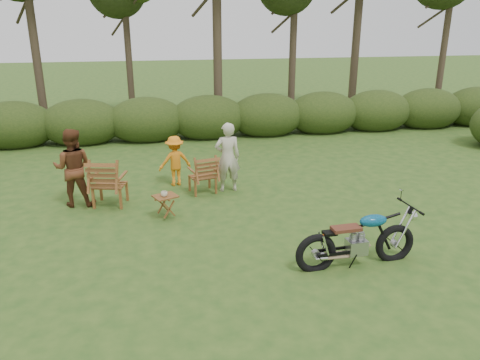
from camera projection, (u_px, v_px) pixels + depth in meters
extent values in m
plane|color=#264717|center=(286.00, 272.00, 7.28)|extent=(80.00, 80.00, 0.00)
cylinder|color=#3A2F1F|center=(32.00, 23.00, 15.37)|extent=(0.28, 0.28, 7.20)
cylinder|color=#3A2F1F|center=(127.00, 36.00, 17.09)|extent=(0.24, 0.24, 6.30)
cylinder|color=#3A2F1F|center=(217.00, 16.00, 15.39)|extent=(0.30, 0.30, 7.65)
cylinder|color=#3A2F1F|center=(293.00, 33.00, 17.16)|extent=(0.26, 0.26, 6.48)
cylinder|color=#3A2F1F|center=(358.00, 13.00, 18.50)|extent=(0.32, 0.32, 7.92)
cylinder|color=#3A2F1F|center=(447.00, 28.00, 17.10)|extent=(0.24, 0.24, 6.84)
ellipsoid|color=#203312|center=(14.00, 126.00, 14.30)|extent=(2.52, 1.68, 1.51)
ellipsoid|color=#203312|center=(82.00, 123.00, 14.67)|extent=(2.52, 1.68, 1.51)
ellipsoid|color=#203312|center=(146.00, 121.00, 15.04)|extent=(2.52, 1.68, 1.51)
ellipsoid|color=#203312|center=(208.00, 118.00, 15.41)|extent=(2.52, 1.68, 1.51)
ellipsoid|color=#203312|center=(267.00, 116.00, 15.78)|extent=(2.52, 1.68, 1.51)
ellipsoid|color=#203312|center=(323.00, 113.00, 16.16)|extent=(2.52, 1.68, 1.51)
ellipsoid|color=#203312|center=(376.00, 111.00, 16.53)|extent=(2.52, 1.68, 1.51)
ellipsoid|color=#203312|center=(427.00, 109.00, 16.90)|extent=(2.52, 1.68, 1.51)
ellipsoid|color=#203312|center=(476.00, 107.00, 17.27)|extent=(2.52, 1.68, 1.51)
imported|color=beige|center=(164.00, 194.00, 9.05)|extent=(0.13, 0.13, 0.10)
imported|color=#BDB79C|center=(228.00, 190.00, 10.74)|extent=(0.58, 0.39, 1.58)
imported|color=#5A2F19|center=(77.00, 205.00, 9.91)|extent=(0.86, 0.70, 1.64)
imported|color=orange|center=(176.00, 185.00, 11.10)|extent=(0.84, 0.59, 1.18)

